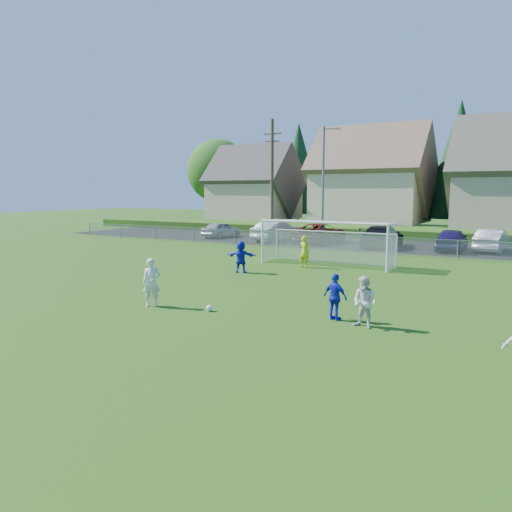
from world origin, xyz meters
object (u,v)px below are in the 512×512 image
(car_a, at_px, (221,230))
(player_blue_a, at_px, (335,297))
(player_blue_b, at_px, (241,257))
(car_c, at_px, (320,233))
(soccer_ball, at_px, (209,308))
(car_f, at_px, (492,241))
(goalkeeper, at_px, (304,252))
(car_b, at_px, (276,231))
(car_e, at_px, (452,240))
(soccer_goal, at_px, (328,236))
(car_d, at_px, (382,236))
(player_white_a, at_px, (152,283))
(player_white_b, at_px, (365,302))

(car_a, bearing_deg, player_blue_a, 137.67)
(player_blue_b, xyz_separation_m, car_c, (-2.23, 15.48, -0.03))
(soccer_ball, xyz_separation_m, car_f, (6.80, 23.52, 0.65))
(car_c, bearing_deg, goalkeeper, 112.00)
(car_b, relative_size, car_e, 1.08)
(car_b, bearing_deg, soccer_goal, 136.86)
(soccer_ball, xyz_separation_m, car_b, (-9.34, 22.59, 0.71))
(car_d, bearing_deg, car_c, -8.09)
(car_d, bearing_deg, soccer_goal, 86.49)
(car_a, height_order, car_c, car_c)
(player_blue_a, relative_size, soccer_goal, 0.20)
(player_white_a, xyz_separation_m, car_f, (9.04, 23.93, -0.10))
(player_white_b, xyz_separation_m, car_e, (-0.96, 22.01, -0.00))
(car_f, bearing_deg, car_c, 7.61)
(player_white_b, relative_size, car_c, 0.28)
(car_a, xyz_separation_m, car_c, (9.58, -0.08, 0.09))
(player_white_a, relative_size, car_a, 0.42)
(player_blue_b, relative_size, car_a, 0.40)
(player_blue_a, distance_m, car_a, 29.34)
(soccer_ball, xyz_separation_m, soccer_goal, (-0.64, 12.35, 1.52))
(player_blue_b, distance_m, car_e, 17.00)
(car_a, xyz_separation_m, soccer_goal, (14.57, -10.75, 0.93))
(car_b, relative_size, car_c, 0.88)
(soccer_ball, height_order, goalkeeper, goalkeeper)
(car_b, distance_m, car_e, 13.67)
(car_c, height_order, car_e, car_e)
(soccer_ball, relative_size, car_e, 0.05)
(player_white_a, distance_m, car_f, 25.58)
(player_white_b, distance_m, car_c, 24.87)
(soccer_goal, bearing_deg, car_a, 143.57)
(car_c, bearing_deg, car_e, -179.20)
(car_c, bearing_deg, car_d, 177.38)
(player_white_b, xyz_separation_m, car_d, (-5.77, 21.87, 0.02))
(car_b, distance_m, car_c, 3.74)
(player_blue_b, bearing_deg, car_e, -133.81)
(player_white_b, bearing_deg, car_d, 120.06)
(car_b, height_order, soccer_goal, soccer_goal)
(car_e, bearing_deg, player_blue_b, 60.17)
(soccer_ball, bearing_deg, player_white_b, 7.14)
(car_c, height_order, car_d, car_d)
(car_b, distance_m, soccer_goal, 13.46)
(goalkeeper, height_order, car_c, goalkeeper)
(goalkeeper, relative_size, car_a, 0.42)
(car_e, bearing_deg, player_blue_a, 86.82)
(car_a, bearing_deg, soccer_goal, 149.88)
(player_white_a, distance_m, car_c, 23.67)
(soccer_ball, bearing_deg, player_blue_b, 114.28)
(goalkeeper, height_order, car_d, goalkeeper)
(soccer_ball, height_order, car_b, car_b)
(soccer_ball, distance_m, goalkeeper, 10.86)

